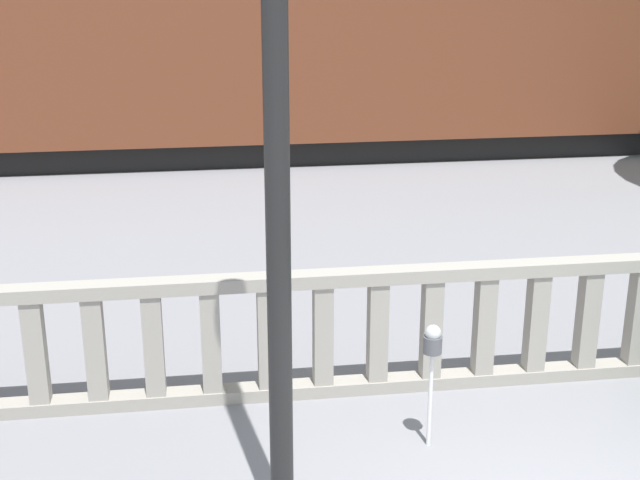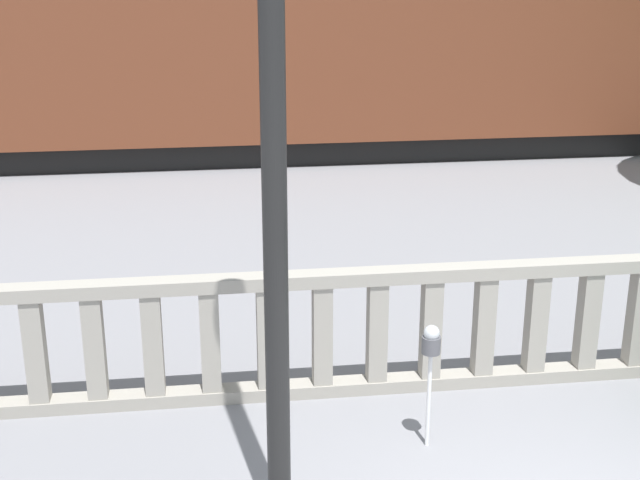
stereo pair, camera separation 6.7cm
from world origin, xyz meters
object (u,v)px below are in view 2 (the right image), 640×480
train_near (295,63)px  train_far (257,20)px  lamppost (273,125)px  parking_meter (431,349)px

train_near → train_far: size_ratio=1.47×
lamppost → train_far: 25.86m
lamppost → parking_meter: size_ratio=5.42×
lamppost → train_near: bearing=83.4°
train_near → train_far: bearing=90.1°
lamppost → train_near: (1.53, 13.21, -1.31)m
train_near → lamppost: bearing=-96.6°
parking_meter → train_far: size_ratio=0.06×
train_near → train_far: 12.56m
train_far → train_near: bearing=-89.9°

